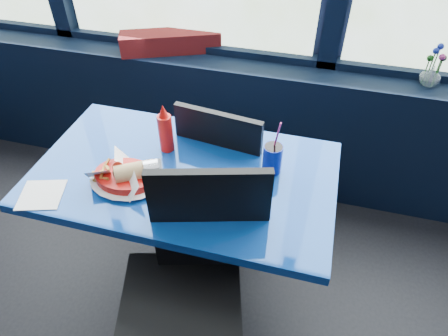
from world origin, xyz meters
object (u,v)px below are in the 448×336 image
at_px(chair_near_front, 193,275).
at_px(chair_near_back, 222,165).
at_px(flower_vase, 431,73).
at_px(near_table, 187,202).
at_px(food_basket, 127,176).
at_px(planter_box, 171,42).
at_px(ketchup_bottle, 165,130).
at_px(soda_cup, 273,158).

bearing_deg(chair_near_front, chair_near_back, 79.93).
relative_size(chair_near_front, flower_vase, 4.60).
relative_size(near_table, food_basket, 4.40).
height_order(chair_near_back, flower_vase, flower_vase).
distance_m(planter_box, ketchup_bottle, 0.83).
bearing_deg(ketchup_bottle, flower_vase, 34.55).
bearing_deg(ketchup_bottle, chair_near_front, -60.57).
bearing_deg(flower_vase, near_table, -138.41).
bearing_deg(soda_cup, chair_near_back, 140.10).
height_order(planter_box, flower_vase, flower_vase).
xyz_separation_m(near_table, chair_near_front, (0.14, -0.33, -0.01)).
bearing_deg(food_basket, chair_near_back, 53.16).
relative_size(near_table, chair_near_front, 1.23).
distance_m(chair_near_back, ketchup_bottle, 0.42).
height_order(near_table, planter_box, planter_box).
distance_m(near_table, ketchup_bottle, 0.32).
xyz_separation_m(chair_near_back, flower_vase, (0.92, 0.55, 0.34)).
distance_m(chair_near_front, flower_vase, 1.50).
xyz_separation_m(near_table, soda_cup, (0.34, 0.10, 0.25)).
height_order(near_table, chair_near_back, chair_near_back).
relative_size(chair_near_back, ketchup_bottle, 4.13).
bearing_deg(ketchup_bottle, soda_cup, -2.52).
bearing_deg(soda_cup, chair_near_front, -115.06).
xyz_separation_m(chair_near_back, soda_cup, (0.27, -0.22, 0.29)).
distance_m(near_table, flower_vase, 1.35).
height_order(flower_vase, food_basket, flower_vase).
height_order(planter_box, soda_cup, soda_cup).
bearing_deg(ketchup_bottle, planter_box, 109.23).
relative_size(ketchup_bottle, soda_cup, 0.86).
bearing_deg(planter_box, chair_near_back, -74.90).
relative_size(chair_near_front, food_basket, 3.58).
bearing_deg(flower_vase, ketchup_bottle, -145.45).
xyz_separation_m(chair_near_back, food_basket, (-0.26, -0.44, 0.26)).
relative_size(chair_near_back, flower_vase, 4.29).
bearing_deg(chair_near_back, chair_near_front, 103.35).
bearing_deg(near_table, planter_box, 113.32).
relative_size(near_table, planter_box, 2.15).
height_order(near_table, flower_vase, flower_vase).
bearing_deg(soda_cup, planter_box, 132.09).
height_order(near_table, food_basket, food_basket).
xyz_separation_m(planter_box, soda_cup, (0.72, -0.80, -0.04)).
xyz_separation_m(chair_near_front, planter_box, (-0.52, 1.23, 0.30)).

